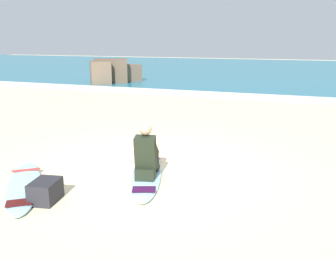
{
  "coord_description": "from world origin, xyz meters",
  "views": [
    {
      "loc": [
        2.52,
        -5.91,
        2.35
      ],
      "look_at": [
        0.03,
        0.87,
        0.55
      ],
      "focal_mm": 38.96,
      "sensor_mm": 36.0,
      "label": 1
    }
  ],
  "objects_px": {
    "surfer_seated": "(146,156)",
    "beach_bag": "(45,191)",
    "surfboard_spare_near": "(23,185)",
    "surfboard_main": "(147,173)"
  },
  "relations": [
    {
      "from": "surfer_seated",
      "to": "surfboard_spare_near",
      "type": "bearing_deg",
      "value": -150.59
    },
    {
      "from": "surfer_seated",
      "to": "beach_bag",
      "type": "distance_m",
      "value": 1.7
    },
    {
      "from": "beach_bag",
      "to": "surfer_seated",
      "type": "bearing_deg",
      "value": 49.93
    },
    {
      "from": "surfer_seated",
      "to": "surfboard_spare_near",
      "type": "xyz_separation_m",
      "value": [
        -1.75,
        -0.99,
        -0.4
      ]
    },
    {
      "from": "surfboard_main",
      "to": "surfer_seated",
      "type": "distance_m",
      "value": 0.46
    },
    {
      "from": "surfboard_main",
      "to": "beach_bag",
      "type": "distance_m",
      "value": 1.79
    },
    {
      "from": "beach_bag",
      "to": "surfboard_spare_near",
      "type": "bearing_deg",
      "value": 156.54
    },
    {
      "from": "surfer_seated",
      "to": "beach_bag",
      "type": "bearing_deg",
      "value": -130.07
    },
    {
      "from": "surfboard_spare_near",
      "to": "beach_bag",
      "type": "distance_m",
      "value": 0.75
    },
    {
      "from": "surfboard_spare_near",
      "to": "surfboard_main",
      "type": "bearing_deg",
      "value": 35.96
    }
  ]
}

